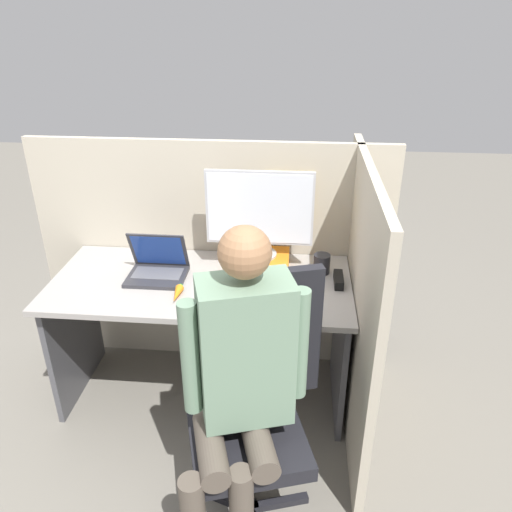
# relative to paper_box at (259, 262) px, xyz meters

# --- Properties ---
(ground_plane) EXTENTS (12.00, 12.00, 0.00)m
(ground_plane) POSITION_rel_paper_box_xyz_m (-0.29, -0.53, -0.79)
(ground_plane) COLOR slate
(cubicle_panel_back) EXTENTS (2.06, 0.05, 1.39)m
(cubicle_panel_back) POSITION_rel_paper_box_xyz_m (-0.29, 0.22, -0.09)
(cubicle_panel_back) COLOR #B7AD99
(cubicle_panel_back) RESTS_ON ground
(cubicle_panel_right) EXTENTS (0.04, 1.37, 1.39)m
(cubicle_panel_right) POSITION_rel_paper_box_xyz_m (0.51, -0.24, -0.09)
(cubicle_panel_right) COLOR #B7AD99
(cubicle_panel_right) RESTS_ON ground
(desk) EXTENTS (1.56, 0.72, 0.75)m
(desk) POSITION_rel_paper_box_xyz_m (-0.29, -0.16, -0.22)
(desk) COLOR #9E9993
(desk) RESTS_ON ground
(paper_box) EXTENTS (0.32, 0.24, 0.08)m
(paper_box) POSITION_rel_paper_box_xyz_m (0.00, 0.00, 0.00)
(paper_box) COLOR orange
(paper_box) RESTS_ON desk
(monitor) EXTENTS (0.56, 0.19, 0.47)m
(monitor) POSITION_rel_paper_box_xyz_m (-0.00, 0.00, 0.29)
(monitor) COLOR #B2B2B7
(monitor) RESTS_ON paper_box
(laptop) EXTENTS (0.30, 0.24, 0.24)m
(laptop) POSITION_rel_paper_box_xyz_m (-0.53, -0.13, 0.01)
(laptop) COLOR #2D2D33
(laptop) RESTS_ON desk
(mouse) EXTENTS (0.06, 0.04, 0.04)m
(mouse) POSITION_rel_paper_box_xyz_m (-0.24, -0.23, -0.02)
(mouse) COLOR gray
(mouse) RESTS_ON desk
(stapler) EXTENTS (0.05, 0.15, 0.05)m
(stapler) POSITION_rel_paper_box_xyz_m (0.42, -0.13, -0.02)
(stapler) COLOR black
(stapler) RESTS_ON desk
(carrot_toy) EXTENTS (0.04, 0.15, 0.04)m
(carrot_toy) POSITION_rel_paper_box_xyz_m (-0.38, -0.34, -0.02)
(carrot_toy) COLOR orange
(carrot_toy) RESTS_ON desk
(office_chair) EXTENTS (0.58, 0.62, 1.10)m
(office_chair) POSITION_rel_paper_box_xyz_m (0.06, -0.81, -0.23)
(office_chair) COLOR black
(office_chair) RESTS_ON ground
(person) EXTENTS (0.46, 0.49, 1.39)m
(person) POSITION_rel_paper_box_xyz_m (0.01, -0.96, 0.01)
(person) COLOR brown
(person) RESTS_ON ground
(coffee_mug) EXTENTS (0.09, 0.09, 0.11)m
(coffee_mug) POSITION_rel_paper_box_xyz_m (0.34, -0.01, 0.01)
(coffee_mug) COLOR #232328
(coffee_mug) RESTS_ON desk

